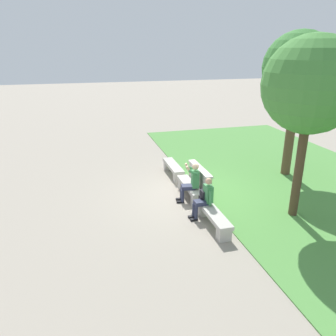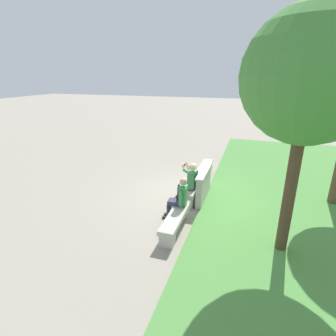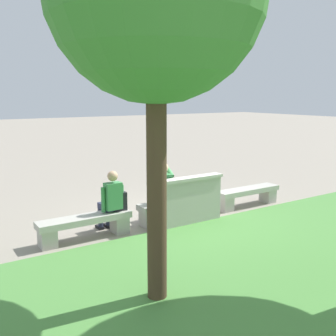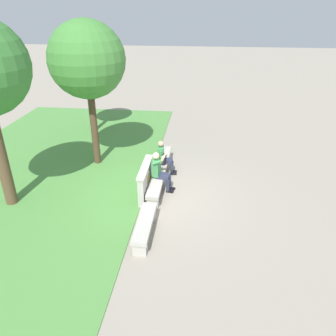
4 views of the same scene
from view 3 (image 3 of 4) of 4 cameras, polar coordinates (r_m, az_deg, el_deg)
The scene contains 8 objects.
ground_plane at distance 8.58m, azimuth 1.29°, elevation -7.62°, with size 80.00×80.00×0.00m, color gray.
bench_main at distance 9.77m, azimuth 11.45°, elevation -3.77°, with size 1.78×0.40×0.45m.
bench_near at distance 8.49m, azimuth 1.30°, elevation -5.73°, with size 1.78×0.40×0.45m.
bench_mid at distance 7.57m, azimuth -11.94°, elevation -8.00°, with size 1.78×0.40×0.45m.
backrest_wall_with_plaque at distance 8.16m, azimuth 2.65°, elevation -4.80°, with size 1.75×0.24×1.01m.
person_photographer at distance 8.25m, azimuth -1.02°, elevation -3.04°, with size 0.52×0.76×1.32m.
person_distant at distance 7.73m, azimuth -8.32°, elevation -4.58°, with size 0.48×0.68×1.26m.
backpack at distance 7.77m, azimuth -7.20°, elevation -4.82°, with size 0.28×0.24×0.43m.
Camera 3 is at (4.58, 6.74, 2.67)m, focal length 42.00 mm.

